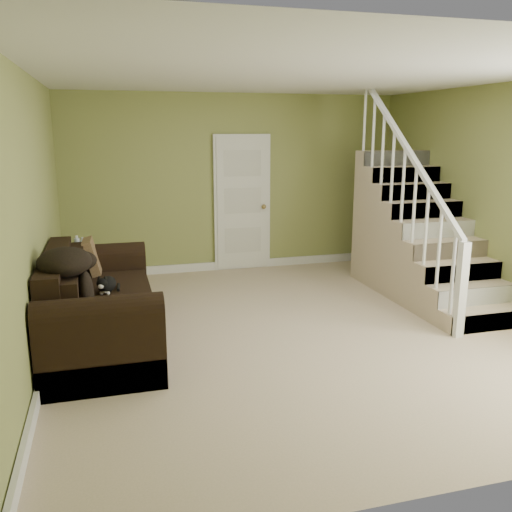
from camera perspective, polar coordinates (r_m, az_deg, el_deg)
floor at (r=5.85m, az=4.15°, el=-7.77°), size 5.00×5.50×0.01m
ceiling at (r=5.48m, az=4.63°, el=18.51°), size 5.00×5.50×0.01m
wall_back at (r=8.14m, az=-2.23°, el=7.64°), size 5.00×0.04×2.60m
wall_front at (r=3.12m, az=21.68°, el=-2.41°), size 5.00×0.04×2.60m
wall_left at (r=5.23m, az=-22.39°, el=3.54°), size 0.04×5.50×2.60m
wall_right at (r=6.78m, az=24.78°, el=5.31°), size 0.04×5.50×2.60m
baseboard_back at (r=8.32m, az=-2.11°, el=-0.91°), size 5.00×0.04×0.12m
baseboard_left at (r=5.56m, az=-20.95°, el=-9.14°), size 0.04×5.50×0.12m
baseboard_right at (r=7.01m, az=23.62°, el=-4.75°), size 0.04×5.50×0.12m
door at (r=8.15m, az=-1.45°, el=5.57°), size 0.86×0.12×2.02m
staircase at (r=7.36m, az=16.46°, el=1.31°), size 1.00×2.51×2.82m
sofa at (r=5.59m, az=-16.45°, el=-5.41°), size 1.02×2.36×0.93m
side_table at (r=6.83m, az=-18.10°, el=-2.50°), size 0.66×0.66×0.85m
cat at (r=5.57m, az=-15.38°, el=-2.93°), size 0.24×0.44×0.21m
banana at (r=5.28m, az=-14.34°, el=-4.37°), size 0.06×0.19×0.05m
throw_pillow at (r=6.30m, az=-16.88°, el=-0.03°), size 0.20×0.40×0.40m
throw_blanket at (r=4.98m, az=-19.52°, el=-0.61°), size 0.51×0.65×0.25m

